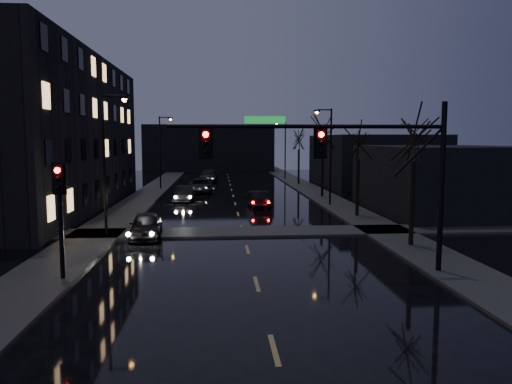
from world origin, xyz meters
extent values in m
cube|color=#2D2D2B|center=(-8.50, 35.00, 0.06)|extent=(3.00, 140.00, 0.12)
cube|color=#2D2D2B|center=(8.50, 35.00, 0.06)|extent=(3.00, 140.00, 0.12)
cube|color=#2D2D2B|center=(0.00, 18.50, 0.06)|extent=(40.00, 3.00, 0.12)
cube|color=black|center=(-16.50, 30.00, 6.00)|extent=(12.00, 30.00, 12.00)
cube|color=black|center=(15.50, 26.00, 2.50)|extent=(10.00, 14.00, 5.00)
cube|color=black|center=(17.00, 48.00, 3.00)|extent=(12.00, 18.00, 6.00)
cube|color=black|center=(-3.00, 78.00, 4.00)|extent=(22.00, 10.00, 8.00)
cylinder|color=black|center=(7.60, 9.00, 3.50)|extent=(0.22, 0.22, 7.00)
cylinder|color=black|center=(2.10, 9.00, 6.00)|extent=(11.00, 0.16, 0.16)
cylinder|color=black|center=(6.60, 9.00, 5.00)|extent=(2.05, 0.10, 2.05)
cube|color=#0C591E|center=(0.40, 9.00, 6.25)|extent=(1.60, 0.04, 0.28)
cube|color=black|center=(-1.90, 9.00, 5.35)|extent=(0.35, 0.28, 1.05)
sphere|color=#FF0705|center=(-1.90, 8.84, 5.68)|extent=(0.22, 0.22, 0.22)
cube|color=black|center=(2.60, 9.00, 5.35)|extent=(0.35, 0.28, 1.05)
sphere|color=#FF0705|center=(2.60, 8.84, 5.68)|extent=(0.22, 0.22, 0.22)
cylinder|color=black|center=(-7.50, 9.00, 2.20)|extent=(0.18, 0.18, 4.40)
cube|color=black|center=(-7.50, 9.00, 4.00)|extent=(0.35, 0.28, 1.05)
sphere|color=#FF0705|center=(-7.50, 8.84, 4.33)|extent=(0.22, 0.22, 0.22)
cylinder|color=black|center=(8.40, 14.00, 2.20)|extent=(0.24, 0.24, 4.40)
cylinder|color=black|center=(8.40, 24.00, 2.06)|extent=(0.24, 0.24, 4.12)
cylinder|color=black|center=(8.40, 36.00, 2.34)|extent=(0.24, 0.24, 4.68)
cylinder|color=black|center=(8.40, 50.00, 2.15)|extent=(0.24, 0.24, 4.29)
cylinder|color=black|center=(-7.80, 18.00, 4.00)|extent=(0.16, 0.16, 8.00)
cylinder|color=black|center=(-7.20, 18.00, 7.90)|extent=(1.20, 0.10, 0.10)
cube|color=black|center=(-6.60, 18.00, 7.80)|extent=(0.50, 0.25, 0.15)
sphere|color=#FF9C32|center=(-6.60, 18.00, 7.70)|extent=(0.28, 0.28, 0.28)
cylinder|color=black|center=(-7.80, 45.00, 4.00)|extent=(0.16, 0.16, 8.00)
cylinder|color=black|center=(-7.20, 45.00, 7.90)|extent=(1.20, 0.10, 0.10)
cube|color=black|center=(-6.60, 45.00, 7.80)|extent=(0.50, 0.25, 0.15)
sphere|color=#FF9C32|center=(-6.60, 45.00, 7.70)|extent=(0.28, 0.28, 0.28)
cylinder|color=black|center=(7.80, 30.00, 4.00)|extent=(0.16, 0.16, 8.00)
cylinder|color=black|center=(7.20, 30.00, 7.90)|extent=(1.20, 0.10, 0.10)
cube|color=black|center=(6.60, 30.00, 7.80)|extent=(0.50, 0.25, 0.15)
sphere|color=#FF9C32|center=(6.60, 30.00, 7.70)|extent=(0.28, 0.28, 0.28)
cylinder|color=black|center=(7.80, 58.00, 4.00)|extent=(0.16, 0.16, 8.00)
cylinder|color=black|center=(7.20, 58.00, 7.90)|extent=(1.20, 0.10, 0.10)
cube|color=black|center=(6.60, 58.00, 7.80)|extent=(0.50, 0.25, 0.15)
sphere|color=#FF9C32|center=(6.60, 58.00, 7.70)|extent=(0.28, 0.28, 0.28)
imported|color=black|center=(-5.47, 17.31, 0.72)|extent=(2.04, 4.37, 1.45)
imported|color=black|center=(-4.44, 33.89, 0.69)|extent=(1.75, 4.28, 1.38)
imported|color=black|center=(-3.27, 41.21, 0.73)|extent=(2.51, 5.28, 1.46)
imported|color=black|center=(-2.73, 54.51, 0.79)|extent=(2.48, 5.58, 1.59)
imported|color=black|center=(1.80, 29.44, 0.69)|extent=(1.90, 4.30, 1.37)
camera|label=1|loc=(-1.42, -10.48, 5.49)|focal=35.00mm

